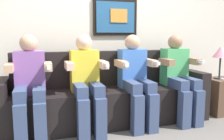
# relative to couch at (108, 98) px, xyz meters

# --- Properties ---
(ground_plane) EXTENTS (6.46, 6.46, 0.00)m
(ground_plane) POSITION_rel_couch_xyz_m (0.00, -0.33, -0.31)
(ground_plane) COLOR #66605B
(back_wall_assembly) EXTENTS (4.97, 0.10, 2.60)m
(back_wall_assembly) POSITION_rel_couch_xyz_m (0.01, 0.44, 0.99)
(back_wall_assembly) COLOR silver
(back_wall_assembly) RESTS_ON ground_plane
(couch) EXTENTS (2.57, 0.58, 0.90)m
(couch) POSITION_rel_couch_xyz_m (0.00, 0.00, 0.00)
(couch) COLOR black
(couch) RESTS_ON ground_plane
(person_leftmost) EXTENTS (0.46, 0.56, 1.11)m
(person_leftmost) POSITION_rel_couch_xyz_m (-0.91, -0.17, 0.29)
(person_leftmost) COLOR #8C59A5
(person_leftmost) RESTS_ON ground_plane
(person_left_center) EXTENTS (0.46, 0.56, 1.11)m
(person_left_center) POSITION_rel_couch_xyz_m (-0.30, -0.17, 0.29)
(person_left_center) COLOR yellow
(person_left_center) RESTS_ON ground_plane
(person_right_center) EXTENTS (0.46, 0.56, 1.11)m
(person_right_center) POSITION_rel_couch_xyz_m (0.30, -0.17, 0.29)
(person_right_center) COLOR #3F72CC
(person_right_center) RESTS_ON ground_plane
(person_rightmost) EXTENTS (0.46, 0.56, 1.11)m
(person_rightmost) POSITION_rel_couch_xyz_m (0.91, -0.17, 0.29)
(person_rightmost) COLOR #4CB266
(person_rightmost) RESTS_ON ground_plane
(side_table_right) EXTENTS (0.40, 0.40, 0.50)m
(side_table_right) POSITION_rel_couch_xyz_m (1.64, -0.11, -0.06)
(side_table_right) COLOR brown
(side_table_right) RESTS_ON ground_plane
(table_lamp) EXTENTS (0.22, 0.22, 0.46)m
(table_lamp) POSITION_rel_couch_xyz_m (1.59, -0.12, 0.55)
(table_lamp) COLOR #333338
(table_lamp) RESTS_ON side_table_right
(spare_remote_on_table) EXTENTS (0.04, 0.13, 0.02)m
(spare_remote_on_table) POSITION_rel_couch_xyz_m (1.57, -0.22, 0.20)
(spare_remote_on_table) COLOR white
(spare_remote_on_table) RESTS_ON side_table_right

